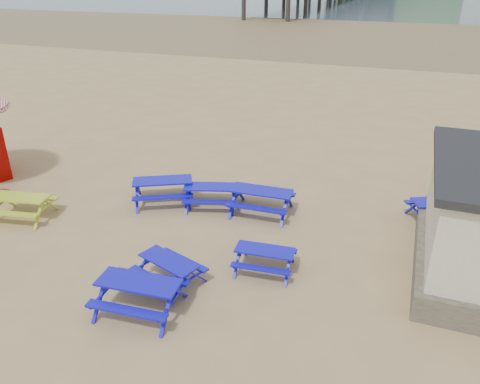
% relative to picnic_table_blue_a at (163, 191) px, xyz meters
% --- Properties ---
extents(ground, '(400.00, 400.00, 0.00)m').
position_rel_picnic_table_blue_a_xyz_m(ground, '(1.56, -1.78, -0.43)').
color(ground, tan).
rests_on(ground, ground).
extents(wet_sand, '(400.00, 400.00, 0.00)m').
position_rel_picnic_table_blue_a_xyz_m(wet_sand, '(1.56, 53.22, -0.42)').
color(wet_sand, brown).
rests_on(wet_sand, ground).
extents(picnic_table_blue_a, '(2.55, 2.39, 0.85)m').
position_rel_picnic_table_blue_a_xyz_m(picnic_table_blue_a, '(0.00, 0.00, 0.00)').
color(picnic_table_blue_a, '#0B0EB5').
rests_on(picnic_table_blue_a, ground).
extents(picnic_table_blue_b, '(2.07, 1.70, 0.84)m').
position_rel_picnic_table_blue_a_xyz_m(picnic_table_blue_b, '(3.46, 0.41, -0.00)').
color(picnic_table_blue_b, '#0B0EB5').
rests_on(picnic_table_blue_b, ground).
extents(picnic_table_blue_c, '(2.31, 2.14, 0.77)m').
position_rel_picnic_table_blue_a_xyz_m(picnic_table_blue_c, '(9.05, 1.79, -0.04)').
color(picnic_table_blue_c, '#0B0EB5').
rests_on(picnic_table_blue_c, ground).
extents(picnic_table_blue_d, '(1.96, 1.76, 0.68)m').
position_rel_picnic_table_blue_a_xyz_m(picnic_table_blue_d, '(2.43, -4.09, -0.08)').
color(picnic_table_blue_d, '#0B0EB5').
rests_on(picnic_table_blue_d, ground).
extents(picnic_table_blue_e, '(2.08, 1.74, 0.82)m').
position_rel_picnic_table_blue_a_xyz_m(picnic_table_blue_e, '(2.31, -5.30, -0.01)').
color(picnic_table_blue_e, '#0B0EB5').
rests_on(picnic_table_blue_e, ground).
extents(picnic_table_blue_f, '(1.68, 1.41, 0.66)m').
position_rel_picnic_table_blue_a_xyz_m(picnic_table_blue_f, '(4.58, -2.71, -0.09)').
color(picnic_table_blue_f, '#0B0EB5').
rests_on(picnic_table_blue_f, ground).
extents(picnic_table_yellow, '(2.08, 1.80, 0.76)m').
position_rel_picnic_table_blue_a_xyz_m(picnic_table_yellow, '(-3.75, -2.63, -0.04)').
color(picnic_table_yellow, '#AAA611').
rests_on(picnic_table_yellow, ground).
extents(picnic_table_blue_g, '(2.16, 1.94, 0.76)m').
position_rel_picnic_table_blue_a_xyz_m(picnic_table_blue_g, '(1.68, 0.29, -0.05)').
color(picnic_table_blue_g, '#0B0EB5').
rests_on(picnic_table_blue_g, ground).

